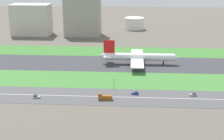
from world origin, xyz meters
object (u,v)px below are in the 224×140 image
at_px(car_3, 135,93).
at_px(fuel_tank_west, 134,23).
at_px(car_0, 36,97).
at_px(hangar_building, 83,16).
at_px(traffic_light, 114,83).
at_px(airliner, 138,57).
at_px(terminal_building, 31,20).
at_px(truck_0, 105,97).
at_px(car_1, 193,95).

distance_m(car_3, fuel_tank_west, 227.09).
bearing_deg(car_0, hangar_building, -90.07).
distance_m(car_3, traffic_light, 16.38).
height_order(car_3, traffic_light, traffic_light).
xyz_separation_m(airliner, fuel_tank_west, (-3.15, 159.00, 1.09)).
xyz_separation_m(car_0, terminal_building, (-59.70, 192.00, 16.87)).
distance_m(car_3, truck_0, 20.94).
distance_m(car_0, traffic_light, 50.15).
bearing_deg(airliner, car_0, -128.65).
xyz_separation_m(airliner, hangar_building, (-62.15, 114.00, 16.07)).
xyz_separation_m(terminal_building, fuel_tank_west, (118.93, 45.00, -10.47)).
xyz_separation_m(car_1, terminal_building, (-156.34, 182.00, 16.87)).
height_order(terminal_building, fuel_tank_west, terminal_building).
bearing_deg(traffic_light, hangar_building, 104.95).
bearing_deg(airliner, car_3, -91.52).
xyz_separation_m(traffic_light, terminal_building, (-106.39, 174.01, 13.50)).
relative_size(airliner, truck_0, 7.74).
height_order(traffic_light, hangar_building, hangar_building).
height_order(car_3, fuel_tank_west, fuel_tank_west).
distance_m(terminal_building, hangar_building, 60.10).
relative_size(airliner, car_0, 14.77).
xyz_separation_m(car_3, hangar_building, (-60.35, 182.00, 21.38)).
bearing_deg(car_0, airliner, -128.65).
height_order(car_0, truck_0, truck_0).
distance_m(hangar_building, fuel_tank_west, 75.70).
bearing_deg(truck_0, traffic_light, -104.01).
xyz_separation_m(car_1, car_0, (-96.64, -10.00, 0.00)).
xyz_separation_m(airliner, car_3, (-1.80, -68.00, -5.31)).
bearing_deg(car_1, car_0, -174.09).
bearing_deg(car_3, car_1, 0.00).
height_order(car_1, terminal_building, terminal_building).
xyz_separation_m(airliner, terminal_building, (-122.08, 114.00, 11.56)).
relative_size(traffic_light, fuel_tank_west, 0.29).
xyz_separation_m(truck_0, fuel_tank_west, (17.03, 237.00, 5.65)).
distance_m(airliner, car_0, 100.02).
distance_m(airliner, car_1, 76.33).
bearing_deg(fuel_tank_west, car_3, -89.66).
relative_size(car_0, fuel_tank_west, 0.18).
bearing_deg(airliner, truck_0, -104.50).
bearing_deg(traffic_light, truck_0, -104.01).
relative_size(car_3, fuel_tank_west, 0.18).
relative_size(truck_0, fuel_tank_west, 0.34).
relative_size(car_0, traffic_light, 0.61).
relative_size(truck_0, traffic_light, 1.17).
distance_m(car_0, hangar_building, 193.19).
bearing_deg(car_1, airliner, 116.74).
bearing_deg(car_0, fuel_tank_west, -104.03).
distance_m(traffic_light, terminal_building, 204.40).
bearing_deg(airliner, traffic_light, -104.65).
bearing_deg(car_3, hangar_building, 108.35).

